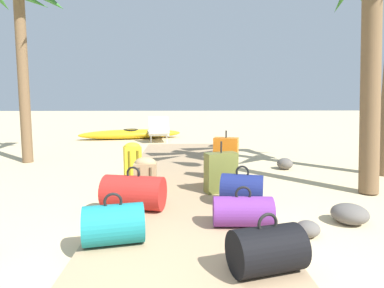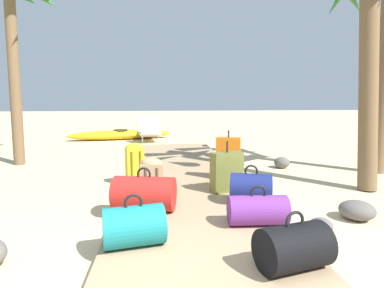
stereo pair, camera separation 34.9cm
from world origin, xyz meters
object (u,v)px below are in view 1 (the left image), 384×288
object	(u,v)px
kayak	(131,134)
backpack_yellow	(133,160)
duffel_bag_navy	(242,189)
suitcase_olive	(221,172)
duffel_bag_red	(134,192)
suitcase_orange	(226,159)
duffel_bag_black	(267,249)
duffel_bag_purple	(243,211)
lounge_chair	(158,131)
duffel_bag_teal	(114,224)
backpack_tan	(145,174)

from	to	relation	value
kayak	backpack_yellow	bearing A→B (deg)	-81.05
duffel_bag_navy	backpack_yellow	size ratio (longest dim) A/B	0.98
suitcase_olive	backpack_yellow	distance (m)	1.51
duffel_bag_navy	duffel_bag_red	xyz separation A→B (m)	(-1.29, -0.13, 0.01)
suitcase_olive	suitcase_orange	size ratio (longest dim) A/B	0.90
suitcase_olive	duffel_bag_black	bearing A→B (deg)	-87.81
duffel_bag_purple	lounge_chair	distance (m)	7.21
duffel_bag_navy	lounge_chair	distance (m)	6.58
suitcase_olive	duffel_bag_black	world-z (taller)	suitcase_olive
suitcase_olive	duffel_bag_teal	world-z (taller)	suitcase_olive
suitcase_orange	duffel_bag_teal	bearing A→B (deg)	-120.76
suitcase_orange	kayak	world-z (taller)	suitcase_orange
duffel_bag_black	duffel_bag_navy	bearing A→B (deg)	85.74
duffel_bag_purple	suitcase_olive	xyz separation A→B (m)	(-0.07, 1.19, 0.12)
duffel_bag_purple	backpack_yellow	xyz separation A→B (m)	(-1.38, 1.93, 0.16)
backpack_tan	duffel_bag_teal	bearing A→B (deg)	-94.09
duffel_bag_navy	duffel_bag_purple	size ratio (longest dim) A/B	0.96
backpack_yellow	duffel_bag_teal	bearing A→B (deg)	-85.87
backpack_yellow	duffel_bag_purple	bearing A→B (deg)	-54.48
duffel_bag_purple	lounge_chair	xyz separation A→B (m)	(-1.33, 7.09, 0.09)
duffel_bag_navy	backpack_tan	distance (m)	1.35
duffel_bag_black	lounge_chair	world-z (taller)	lounge_chair
duffel_bag_purple	suitcase_orange	world-z (taller)	suitcase_orange
duffel_bag_navy	duffel_bag_black	bearing A→B (deg)	-94.26
duffel_bag_red	lounge_chair	world-z (taller)	lounge_chair
duffel_bag_navy	duffel_bag_black	size ratio (longest dim) A/B	0.97
suitcase_olive	lounge_chair	xyz separation A→B (m)	(-1.26, 5.90, -0.03)
duffel_bag_purple	kayak	size ratio (longest dim) A/B	0.18
duffel_bag_teal	lounge_chair	size ratio (longest dim) A/B	0.36
backpack_tan	suitcase_olive	bearing A→B (deg)	-2.17
duffel_bag_teal	backpack_tan	bearing A→B (deg)	85.91
suitcase_orange	kayak	bearing A→B (deg)	112.20
duffel_bag_purple	duffel_bag_black	distance (m)	0.86
duffel_bag_navy	lounge_chair	world-z (taller)	lounge_chair
suitcase_olive	duffel_bag_purple	bearing A→B (deg)	-86.60
backpack_yellow	suitcase_orange	bearing A→B (deg)	-3.23
duffel_bag_purple	backpack_yellow	world-z (taller)	backpack_yellow
suitcase_olive	duffel_bag_teal	distance (m)	1.92
duffel_bag_purple	duffel_bag_black	xyz separation A→B (m)	(0.01, -0.86, 0.02)
backpack_yellow	duffel_bag_black	world-z (taller)	backpack_yellow
duffel_bag_teal	duffel_bag_purple	bearing A→B (deg)	15.85
backpack_yellow	suitcase_orange	xyz separation A→B (m)	(1.47, -0.08, 0.03)
duffel_bag_black	backpack_tan	bearing A→B (deg)	118.03
duffel_bag_black	kayak	world-z (taller)	duffel_bag_black
kayak	duffel_bag_navy	bearing A→B (deg)	-71.03
duffel_bag_navy	duffel_bag_black	distance (m)	1.53
duffel_bag_teal	duffel_bag_red	world-z (taller)	duffel_bag_red
duffel_bag_navy	kayak	size ratio (longest dim) A/B	0.17
lounge_chair	kayak	xyz separation A→B (m)	(-0.95, 0.58, -0.17)
suitcase_olive	duffel_bag_black	xyz separation A→B (m)	(0.08, -2.05, -0.10)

